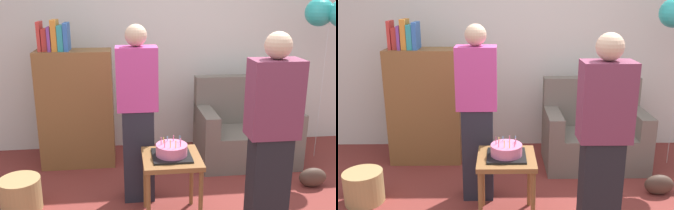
{
  "view_description": "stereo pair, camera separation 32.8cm",
  "coord_description": "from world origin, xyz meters",
  "views": [
    {
      "loc": [
        -0.61,
        -2.6,
        1.86
      ],
      "look_at": [
        -0.24,
        0.53,
        0.95
      ],
      "focal_mm": 40.71,
      "sensor_mm": 36.0,
      "label": 1
    },
    {
      "loc": [
        -0.29,
        -2.62,
        1.86
      ],
      "look_at": [
        -0.24,
        0.53,
        0.95
      ],
      "focal_mm": 40.71,
      "sensor_mm": 36.0,
      "label": 2
    }
  ],
  "objects": [
    {
      "name": "wall_back",
      "position": [
        0.0,
        2.05,
        1.35
      ],
      "size": [
        6.0,
        0.1,
        2.7
      ],
      "primitive_type": "cube",
      "color": "silver",
      "rests_on": "ground_plane"
    },
    {
      "name": "couch",
      "position": [
        0.76,
        1.41,
        0.34
      ],
      "size": [
        1.1,
        0.7,
        0.96
      ],
      "color": "#6B6056",
      "rests_on": "ground_plane"
    },
    {
      "name": "bookshelf",
      "position": [
        -1.15,
        1.52,
        0.68
      ],
      "size": [
        0.8,
        0.36,
        1.62
      ],
      "color": "brown",
      "rests_on": "ground_plane"
    },
    {
      "name": "wicker_basket",
      "position": [
        -1.56,
        0.57,
        0.15
      ],
      "size": [
        0.36,
        0.36,
        0.3
      ],
      "primitive_type": "cylinder",
      "color": "#A88451",
      "rests_on": "ground_plane"
    },
    {
      "name": "birthday_cake",
      "position": [
        -0.24,
        0.28,
        0.63
      ],
      "size": [
        0.32,
        0.32,
        0.17
      ],
      "color": "black",
      "rests_on": "side_table"
    },
    {
      "name": "side_table",
      "position": [
        -0.24,
        0.28,
        0.49
      ],
      "size": [
        0.48,
        0.48,
        0.58
      ],
      "color": "brown",
      "rests_on": "ground_plane"
    },
    {
      "name": "person_holding_cake",
      "position": [
        0.43,
        -0.12,
        0.83
      ],
      "size": [
        0.36,
        0.22,
        1.63
      ],
      "rotation": [
        0.0,
        0.0,
        2.93
      ],
      "color": "black",
      "rests_on": "ground_plane"
    },
    {
      "name": "handbag",
      "position": [
        1.24,
        0.67,
        0.1
      ],
      "size": [
        0.28,
        0.14,
        0.2
      ],
      "primitive_type": "ellipsoid",
      "color": "#473328",
      "rests_on": "ground_plane"
    },
    {
      "name": "person_blowing_candles",
      "position": [
        -0.5,
        0.66,
        0.83
      ],
      "size": [
        0.36,
        0.22,
        1.63
      ],
      "rotation": [
        0.0,
        0.0,
        0.38
      ],
      "color": "#23232D",
      "rests_on": "ground_plane"
    }
  ]
}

